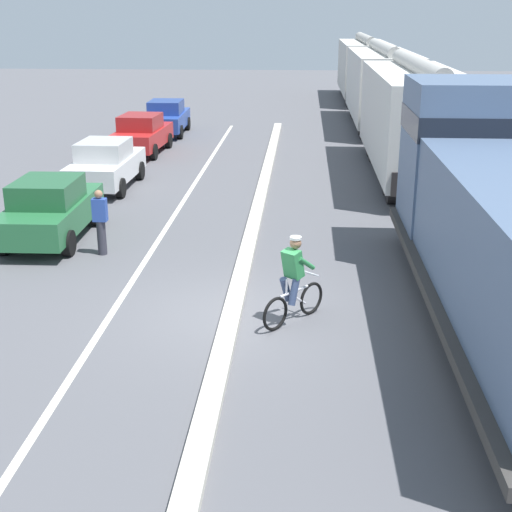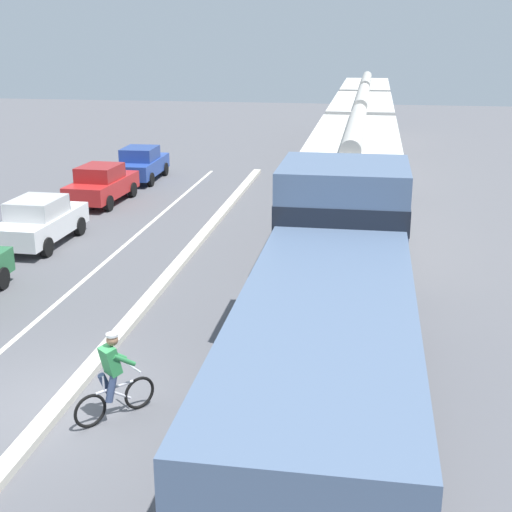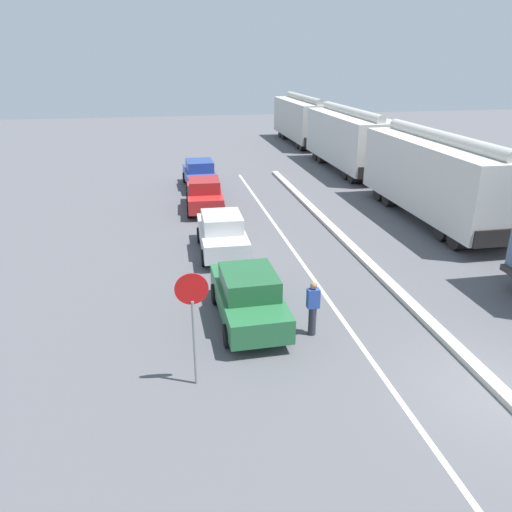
# 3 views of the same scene
# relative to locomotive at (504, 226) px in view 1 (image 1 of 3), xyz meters

# --- Properties ---
(ground_plane) EXTENTS (120.00, 120.00, 0.00)m
(ground_plane) POSITION_rel_locomotive_xyz_m (-5.17, -0.40, -1.80)
(ground_plane) COLOR #56565B
(median_curb) EXTENTS (0.36, 36.00, 0.16)m
(median_curb) POSITION_rel_locomotive_xyz_m (-5.17, 5.60, -1.72)
(median_curb) COLOR beige
(median_curb) RESTS_ON ground
(lane_stripe) EXTENTS (0.14, 36.00, 0.01)m
(lane_stripe) POSITION_rel_locomotive_xyz_m (-7.57, 5.60, -1.79)
(lane_stripe) COLOR silver
(lane_stripe) RESTS_ON ground
(locomotive) EXTENTS (3.10, 11.61, 4.20)m
(locomotive) POSITION_rel_locomotive_xyz_m (0.00, 0.00, 0.00)
(locomotive) COLOR slate
(locomotive) RESTS_ON ground
(hopper_car_lead) EXTENTS (2.90, 10.60, 4.18)m
(hopper_car_lead) POSITION_rel_locomotive_xyz_m (0.00, 12.16, 0.28)
(hopper_car_lead) COLOR silver
(hopper_car_lead) RESTS_ON ground
(hopper_car_middle) EXTENTS (2.90, 10.60, 4.18)m
(hopper_car_middle) POSITION_rel_locomotive_xyz_m (0.00, 23.76, 0.28)
(hopper_car_middle) COLOR silver
(hopper_car_middle) RESTS_ON ground
(hopper_car_trailing) EXTENTS (2.90, 10.60, 4.18)m
(hopper_car_trailing) POSITION_rel_locomotive_xyz_m (0.00, 35.36, 0.28)
(hopper_car_trailing) COLOR beige
(hopper_car_trailing) RESTS_ON ground
(parked_car_green) EXTENTS (1.90, 4.23, 1.62)m
(parked_car_green) POSITION_rel_locomotive_xyz_m (-10.34, 4.12, -0.98)
(parked_car_green) COLOR #286B3D
(parked_car_green) RESTS_ON ground
(parked_car_white) EXTENTS (1.89, 4.23, 1.62)m
(parked_car_white) POSITION_rel_locomotive_xyz_m (-10.41, 9.80, -0.98)
(parked_car_white) COLOR silver
(parked_car_white) RESTS_ON ground
(parked_car_red) EXTENTS (1.98, 4.27, 1.62)m
(parked_car_red) POSITION_rel_locomotive_xyz_m (-10.55, 15.92, -0.98)
(parked_car_red) COLOR red
(parked_car_red) RESTS_ON ground
(parked_car_blue) EXTENTS (1.91, 4.24, 1.62)m
(parked_car_blue) POSITION_rel_locomotive_xyz_m (-10.40, 20.73, -0.98)
(parked_car_blue) COLOR #28479E
(parked_car_blue) RESTS_ON ground
(cyclist) EXTENTS (1.15, 1.35, 1.71)m
(cyclist) POSITION_rel_locomotive_xyz_m (-3.98, -0.70, -0.98)
(cyclist) COLOR black
(cyclist) RESTS_ON ground
(pedestrian_by_cars) EXTENTS (0.34, 0.22, 1.62)m
(pedestrian_by_cars) POSITION_rel_locomotive_xyz_m (-8.71, 3.02, -0.95)
(pedestrian_by_cars) COLOR #33333D
(pedestrian_by_cars) RESTS_ON ground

